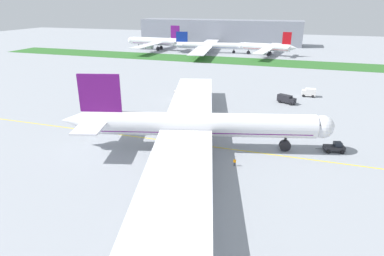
{
  "coord_description": "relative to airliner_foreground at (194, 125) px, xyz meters",
  "views": [
    {
      "loc": [
        24.51,
        -64.67,
        30.83
      ],
      "look_at": [
        2.45,
        3.03,
        3.63
      ],
      "focal_mm": 30.92,
      "sensor_mm": 36.0,
      "label": 1
    }
  ],
  "objects": [
    {
      "name": "pushback_tug",
      "position": [
        29.94,
        8.02,
        -4.64
      ],
      "size": [
        6.22,
        3.3,
        2.26
      ],
      "color": "#26262B",
      "rests_on": "ground"
    },
    {
      "name": "ground_crew_wingwalker_port",
      "position": [
        10.4,
        -5.51,
        -4.68
      ],
      "size": [
        0.57,
        0.26,
        1.63
      ],
      "color": "black",
      "rests_on": "ground"
    },
    {
      "name": "terminal_building",
      "position": [
        -42.22,
        197.63,
        3.33
      ],
      "size": [
        125.71,
        20.0,
        18.0
      ],
      "primitive_type": "cube",
      "color": "gray",
      "rests_on": "ground"
    },
    {
      "name": "apron_taxi_line",
      "position": [
        -3.85,
        2.27,
        -5.67
      ],
      "size": [
        280.0,
        0.36,
        0.01
      ],
      "primitive_type": "cube",
      "color": "yellow",
      "rests_on": "ground"
    },
    {
      "name": "parked_airliner_far_right",
      "position": [
        0.25,
        146.1,
        -0.84
      ],
      "size": [
        36.29,
        56.16,
        14.27
      ],
      "color": "white",
      "rests_on": "ground"
    },
    {
      "name": "ground_plane",
      "position": [
        -3.85,
        0.15,
        -5.67
      ],
      "size": [
        600.0,
        600.0,
        0.0
      ],
      "primitive_type": "plane",
      "color": "#9399A0",
      "rests_on": "ground"
    },
    {
      "name": "parked_airliner_far_left",
      "position": [
        -74.1,
        147.96,
        -0.13
      ],
      "size": [
        43.35,
        67.18,
        16.36
      ],
      "color": "white",
      "rests_on": "ground"
    },
    {
      "name": "airliner_foreground",
      "position": [
        0.0,
        0.0,
        0.0
      ],
      "size": [
        58.22,
        95.73,
        16.71
      ],
      "color": "white",
      "rests_on": "ground"
    },
    {
      "name": "parked_airliner_far_centre",
      "position": [
        -37.49,
        146.26,
        -1.28
      ],
      "size": [
        49.27,
        80.94,
        12.95
      ],
      "color": "white",
      "rests_on": "ground"
    },
    {
      "name": "service_truck_fuel_bowser",
      "position": [
        17.72,
        43.17,
        -4.22
      ],
      "size": [
        6.23,
        4.52,
        2.66
      ],
      "color": "black",
      "rests_on": "ground"
    },
    {
      "name": "grass_median_strip",
      "position": [
        -3.85,
        120.15,
        -5.62
      ],
      "size": [
        320.0,
        24.0,
        0.1
      ],
      "primitive_type": "cube",
      "color": "#2D6628",
      "rests_on": "ground"
    },
    {
      "name": "service_truck_baggage_loader",
      "position": [
        24.73,
        54.03,
        -4.13
      ],
      "size": [
        4.62,
        2.78,
        2.87
      ],
      "color": "white",
      "rests_on": "ground"
    },
    {
      "name": "service_truck_catering_van",
      "position": [
        -16.26,
        36.69,
        -4.06
      ],
      "size": [
        4.98,
        3.29,
        3.04
      ],
      "color": "white",
      "rests_on": "ground"
    }
  ]
}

